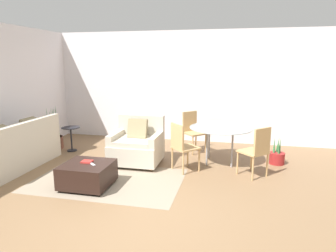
{
  "coord_description": "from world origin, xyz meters",
  "views": [
    {
      "loc": [
        1.31,
        -3.65,
        1.98
      ],
      "look_at": [
        0.04,
        1.98,
        0.75
      ],
      "focal_mm": 32.0,
      "sensor_mm": 36.0,
      "label": 1
    }
  ],
  "objects": [
    {
      "name": "book_stack",
      "position": [
        -0.99,
        0.57,
        0.4
      ],
      "size": [
        0.17,
        0.15,
        0.02
      ],
      "color": "#B72D28",
      "rests_on": "ottoman"
    },
    {
      "name": "dining_chair_near_left",
      "position": [
        0.39,
        1.56,
        0.52
      ],
      "size": [
        0.59,
        0.59,
        0.9
      ],
      "color": "tan",
      "rests_on": "ground_plane"
    },
    {
      "name": "couch",
      "position": [
        -2.74,
        0.94,
        0.31
      ],
      "size": [
        0.88,
        2.05,
        0.91
      ],
      "color": "beige",
      "rests_on": "ground_plane"
    },
    {
      "name": "potted_plant_small",
      "position": [
        2.17,
        2.38,
        0.15
      ],
      "size": [
        0.29,
        0.29,
        0.54
      ],
      "color": "maroon",
      "rests_on": "ground_plane"
    },
    {
      "name": "dining_table",
      "position": [
        1.05,
        2.22,
        0.66
      ],
      "size": [
        1.23,
        1.23,
        0.72
      ],
      "color": "#99A8AD",
      "rests_on": "ground_plane"
    },
    {
      "name": "wall_back",
      "position": [
        0.0,
        3.82,
        1.38
      ],
      "size": [
        12.0,
        0.06,
        2.75
      ],
      "color": "white",
      "rests_on": "ground_plane"
    },
    {
      "name": "dining_chair_far_left",
      "position": [
        0.39,
        2.88,
        0.52
      ],
      "size": [
        0.59,
        0.59,
        0.9
      ],
      "color": "tan",
      "rests_on": "ground_plane"
    },
    {
      "name": "wall_left",
      "position": [
        -3.31,
        1.5,
        1.38
      ],
      "size": [
        0.06,
        12.0,
        2.75
      ],
      "color": "white",
      "rests_on": "ground_plane"
    },
    {
      "name": "tv_remote_primary",
      "position": [
        -0.86,
        0.5,
        0.4
      ],
      "size": [
        0.15,
        0.14,
        0.01
      ],
      "color": "#B7B7BC",
      "rests_on": "ottoman"
    },
    {
      "name": "area_rug",
      "position": [
        -0.76,
        0.83,
        0.0
      ],
      "size": [
        2.51,
        1.63,
        0.01
      ],
      "color": "gray",
      "rests_on": "ground_plane"
    },
    {
      "name": "dining_chair_near_right",
      "position": [
        1.72,
        1.56,
        0.52
      ],
      "size": [
        0.59,
        0.59,
        0.9
      ],
      "color": "tan",
      "rests_on": "ground_plane"
    },
    {
      "name": "ottoman",
      "position": [
        -0.96,
        0.52,
        0.22
      ],
      "size": [
        0.76,
        0.71,
        0.39
      ],
      "color": "black",
      "rests_on": "ground_plane"
    },
    {
      "name": "armchair",
      "position": [
        -0.55,
        1.79,
        0.36
      ],
      "size": [
        0.96,
        0.85,
        0.93
      ],
      "color": "beige",
      "rests_on": "ground_plane"
    },
    {
      "name": "ground_plane",
      "position": [
        0.0,
        0.0,
        0.0
      ],
      "size": [
        20.0,
        20.0,
        0.0
      ],
      "primitive_type": "plane",
      "color": "brown"
    },
    {
      "name": "side_table",
      "position": [
        -2.29,
        2.29,
        0.39
      ],
      "size": [
        0.4,
        0.4,
        0.55
      ],
      "color": "black",
      "rests_on": "ground_plane"
    },
    {
      "name": "potted_plant",
      "position": [
        -2.79,
        2.36,
        0.21
      ],
      "size": [
        0.42,
        0.42,
        1.03
      ],
      "color": "brown",
      "rests_on": "ground_plane"
    }
  ]
}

